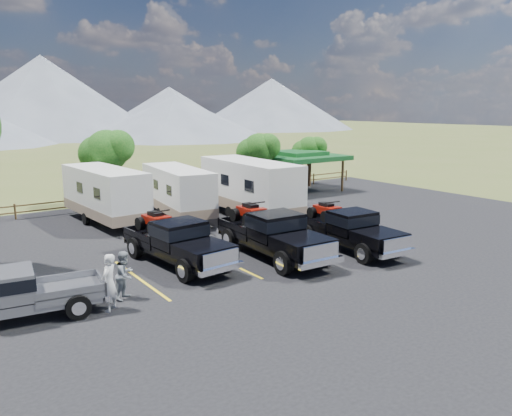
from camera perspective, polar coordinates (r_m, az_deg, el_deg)
ground at (r=20.28m, az=7.48°, el=-8.03°), size 320.00×320.00×0.00m
asphalt_lot at (r=22.45m, az=2.28°, el=-5.94°), size 44.00×34.00×0.04m
stall_lines at (r=23.21m, az=0.78°, el=-5.28°), size 12.12×5.50×0.01m
tree_ne_a at (r=38.16m, az=0.25°, el=6.62°), size 3.11×2.92×4.76m
tree_ne_b at (r=42.69m, az=6.09°, el=6.60°), size 2.77×2.59×4.27m
tree_north at (r=34.91m, az=-16.73°, el=6.26°), size 3.46×3.24×5.25m
rail_fence at (r=36.33m, az=-10.15°, el=1.61°), size 36.12×0.12×1.00m
pavilion at (r=40.67m, az=4.91°, el=5.90°), size 6.20×6.20×3.22m
rig_left at (r=21.82m, az=-9.09°, el=-3.69°), size 2.75×6.64×2.16m
rig_center at (r=22.60m, az=1.86°, el=-2.85°), size 2.68×6.97×2.30m
rig_right at (r=24.22m, az=10.50°, el=-2.29°), size 2.60×6.43×2.10m
trailer_left at (r=30.28m, az=-16.86°, el=1.46°), size 2.87×9.27×3.21m
trailer_center at (r=30.82m, az=-8.94°, el=1.85°), size 3.09×8.86×3.06m
trailer_right at (r=30.48m, az=-0.71°, el=2.31°), size 2.98×10.07×3.49m
pickup_silver at (r=17.80m, az=-25.76°, el=-8.86°), size 5.74×2.53×1.66m
person_a at (r=17.44m, az=-16.44°, el=-8.17°), size 0.84×0.83×1.96m
person_b at (r=18.39m, az=-14.74°, el=-7.40°), size 1.07×1.04×1.74m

